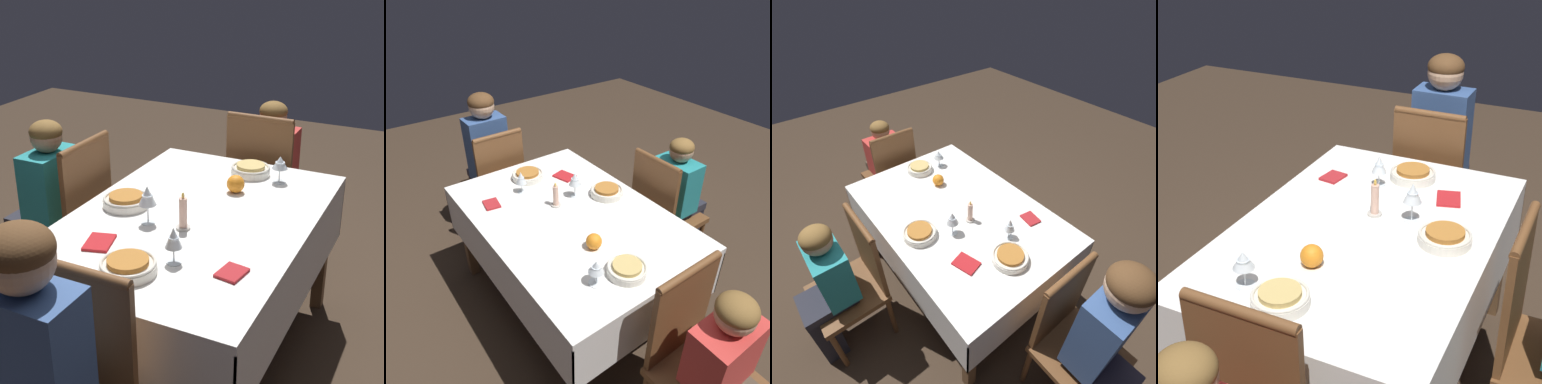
# 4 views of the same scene
# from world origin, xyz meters

# --- Properties ---
(ground_plane) EXTENTS (8.00, 8.00, 0.00)m
(ground_plane) POSITION_xyz_m (0.00, 0.00, 0.00)
(ground_plane) COLOR #3D2D21
(dining_table) EXTENTS (1.48, 1.00, 0.75)m
(dining_table) POSITION_xyz_m (0.00, 0.00, 0.65)
(dining_table) COLOR white
(dining_table) RESTS_ON ground_plane
(chair_west) EXTENTS (0.42, 0.42, 0.97)m
(chair_west) POSITION_xyz_m (-0.98, -0.03, 0.53)
(chair_west) COLOR brown
(chair_west) RESTS_ON ground_plane
(chair_north) EXTENTS (0.42, 0.42, 0.97)m
(chair_north) POSITION_xyz_m (0.09, 0.74, 0.53)
(chair_north) COLOR brown
(chair_north) RESTS_ON ground_plane
(chair_east) EXTENTS (0.42, 0.42, 0.97)m
(chair_east) POSITION_xyz_m (0.98, 0.01, 0.53)
(chair_east) COLOR brown
(chair_east) RESTS_ON ground_plane
(person_adult_denim) EXTENTS (0.34, 0.30, 1.21)m
(person_adult_denim) POSITION_xyz_m (-1.13, -0.03, 0.69)
(person_adult_denim) COLOR #383342
(person_adult_denim) RESTS_ON ground_plane
(person_child_teal) EXTENTS (0.30, 0.33, 1.04)m
(person_child_teal) POSITION_xyz_m (0.09, 0.91, 0.57)
(person_child_teal) COLOR #282833
(person_child_teal) RESTS_ON ground_plane
(person_child_red) EXTENTS (0.33, 0.30, 1.00)m
(person_child_red) POSITION_xyz_m (1.15, 0.01, 0.55)
(person_child_red) COLOR #4C4233
(person_child_red) RESTS_ON ground_plane
(bowl_west) EXTENTS (0.21, 0.21, 0.06)m
(bowl_west) POSITION_xyz_m (-0.52, 0.01, 0.78)
(bowl_west) COLOR silver
(bowl_west) RESTS_ON dining_table
(wine_glass_west) EXTENTS (0.07, 0.07, 0.15)m
(wine_glass_west) POSITION_xyz_m (-0.39, -0.11, 0.85)
(wine_glass_west) COLOR white
(wine_glass_west) RESTS_ON dining_table
(bowl_north) EXTENTS (0.21, 0.21, 0.06)m
(bowl_north) POSITION_xyz_m (-0.04, 0.32, 0.78)
(bowl_north) COLOR silver
(bowl_north) RESTS_ON dining_table
(wine_glass_north) EXTENTS (0.08, 0.08, 0.17)m
(wine_glass_north) POSITION_xyz_m (-0.14, 0.14, 0.87)
(wine_glass_north) COLOR white
(wine_glass_north) RESTS_ON dining_table
(bowl_east) EXTENTS (0.20, 0.20, 0.06)m
(bowl_east) POSITION_xyz_m (0.56, -0.05, 0.78)
(bowl_east) COLOR silver
(bowl_east) RESTS_ON dining_table
(wine_glass_east) EXTENTS (0.08, 0.08, 0.14)m
(wine_glass_east) POSITION_xyz_m (0.53, -0.22, 0.85)
(wine_glass_east) COLOR white
(wine_glass_east) RESTS_ON dining_table
(candle_centerpiece) EXTENTS (0.06, 0.06, 0.17)m
(candle_centerpiece) POSITION_xyz_m (-0.12, -0.01, 0.81)
(candle_centerpiece) COLOR beige
(candle_centerpiece) RESTS_ON dining_table
(orange_fruit) EXTENTS (0.09, 0.09, 0.09)m
(orange_fruit) POSITION_xyz_m (0.32, -0.07, 0.79)
(orange_fruit) COLOR orange
(orange_fruit) RESTS_ON dining_table
(napkin_red_folded) EXTENTS (0.16, 0.14, 0.01)m
(napkin_red_folded) POSITION_xyz_m (-0.38, 0.23, 0.75)
(napkin_red_folded) COLOR red
(napkin_red_folded) RESTS_ON dining_table
(napkin_spare_side) EXTENTS (0.13, 0.11, 0.01)m
(napkin_spare_side) POSITION_xyz_m (-0.37, -0.33, 0.75)
(napkin_spare_side) COLOR #AD2328
(napkin_spare_side) RESTS_ON dining_table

